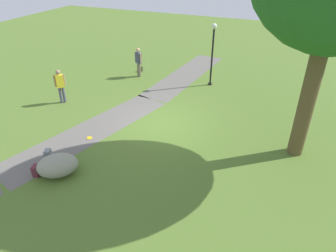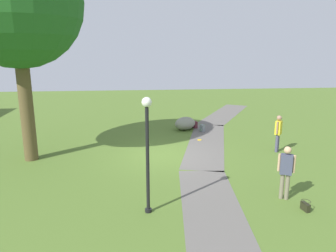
{
  "view_description": "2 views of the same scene",
  "coord_description": "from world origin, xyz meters",
  "px_view_note": "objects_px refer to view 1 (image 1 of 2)",
  "views": [
    {
      "loc": [
        10.72,
        4.85,
        6.79
      ],
      "look_at": [
        1.44,
        0.94,
        0.84
      ],
      "focal_mm": 32.59,
      "sensor_mm": 36.0,
      "label": 1
    },
    {
      "loc": [
        -13.6,
        1.1,
        4.62
      ],
      "look_at": [
        0.69,
        -0.38,
        1.18
      ],
      "focal_mm": 34.22,
      "sensor_mm": 36.0,
      "label": 2
    }
  ],
  "objects_px": {
    "handbag_on_grass": "(141,69)",
    "lawn_boulder": "(58,165)",
    "spare_backpack_on_lawn": "(36,171)",
    "frisbee_on_grass": "(89,138)",
    "backpack_by_boulder": "(48,155)",
    "lamp_post": "(213,48)",
    "man_near_boulder": "(60,84)",
    "woman_with_handbag": "(139,60)"
  },
  "relations": [
    {
      "from": "lamp_post",
      "to": "spare_backpack_on_lawn",
      "type": "relative_size",
      "value": 8.45
    },
    {
      "from": "man_near_boulder",
      "to": "backpack_by_boulder",
      "type": "xyz_separation_m",
      "value": [
        4.05,
        2.66,
        -0.8
      ]
    },
    {
      "from": "woman_with_handbag",
      "to": "handbag_on_grass",
      "type": "relative_size",
      "value": 5.19
    },
    {
      "from": "backpack_by_boulder",
      "to": "spare_backpack_on_lawn",
      "type": "bearing_deg",
      "value": 17.01
    },
    {
      "from": "woman_with_handbag",
      "to": "backpack_by_boulder",
      "type": "relative_size",
      "value": 4.33
    },
    {
      "from": "lamp_post",
      "to": "woman_with_handbag",
      "type": "xyz_separation_m",
      "value": [
        0.41,
        -4.31,
        -1.09
      ]
    },
    {
      "from": "lawn_boulder",
      "to": "woman_with_handbag",
      "type": "bearing_deg",
      "value": -169.49
    },
    {
      "from": "woman_with_handbag",
      "to": "backpack_by_boulder",
      "type": "bearing_deg",
      "value": 5.19
    },
    {
      "from": "lamp_post",
      "to": "lawn_boulder",
      "type": "relative_size",
      "value": 1.98
    },
    {
      "from": "lawn_boulder",
      "to": "backpack_by_boulder",
      "type": "distance_m",
      "value": 1.09
    },
    {
      "from": "handbag_on_grass",
      "to": "backpack_by_boulder",
      "type": "distance_m",
      "value": 9.58
    },
    {
      "from": "lamp_post",
      "to": "handbag_on_grass",
      "type": "xyz_separation_m",
      "value": [
        -0.4,
        -4.6,
        -1.96
      ]
    },
    {
      "from": "backpack_by_boulder",
      "to": "spare_backpack_on_lawn",
      "type": "xyz_separation_m",
      "value": [
        0.89,
        0.27,
        0.0
      ]
    },
    {
      "from": "lawn_boulder",
      "to": "handbag_on_grass",
      "type": "distance_m",
      "value": 10.27
    },
    {
      "from": "lawn_boulder",
      "to": "woman_with_handbag",
      "type": "relative_size",
      "value": 0.98
    },
    {
      "from": "man_near_boulder",
      "to": "frisbee_on_grass",
      "type": "relative_size",
      "value": 7.62
    },
    {
      "from": "backpack_by_boulder",
      "to": "frisbee_on_grass",
      "type": "xyz_separation_m",
      "value": [
        -1.77,
        0.52,
        -0.18
      ]
    },
    {
      "from": "woman_with_handbag",
      "to": "lamp_post",
      "type": "bearing_deg",
      "value": 95.37
    },
    {
      "from": "lamp_post",
      "to": "lawn_boulder",
      "type": "distance_m",
      "value": 10.16
    },
    {
      "from": "man_near_boulder",
      "to": "handbag_on_grass",
      "type": "xyz_separation_m",
      "value": [
        -5.47,
        1.59,
        -0.85
      ]
    },
    {
      "from": "woman_with_handbag",
      "to": "spare_backpack_on_lawn",
      "type": "distance_m",
      "value": 9.7
    },
    {
      "from": "handbag_on_grass",
      "to": "lawn_boulder",
      "type": "bearing_deg",
      "value": 11.26
    },
    {
      "from": "spare_backpack_on_lawn",
      "to": "frisbee_on_grass",
      "type": "bearing_deg",
      "value": 174.71
    },
    {
      "from": "lawn_boulder",
      "to": "spare_backpack_on_lawn",
      "type": "height_order",
      "value": "lawn_boulder"
    },
    {
      "from": "lawn_boulder",
      "to": "woman_with_handbag",
      "type": "height_order",
      "value": "woman_with_handbag"
    },
    {
      "from": "man_near_boulder",
      "to": "spare_backpack_on_lawn",
      "type": "distance_m",
      "value": 5.81
    },
    {
      "from": "woman_with_handbag",
      "to": "frisbee_on_grass",
      "type": "bearing_deg",
      "value": 10.68
    },
    {
      "from": "handbag_on_grass",
      "to": "frisbee_on_grass",
      "type": "distance_m",
      "value": 7.91
    },
    {
      "from": "backpack_by_boulder",
      "to": "lamp_post",
      "type": "bearing_deg",
      "value": 158.91
    },
    {
      "from": "woman_with_handbag",
      "to": "lawn_boulder",
      "type": "bearing_deg",
      "value": 10.51
    },
    {
      "from": "handbag_on_grass",
      "to": "backpack_by_boulder",
      "type": "xyz_separation_m",
      "value": [
        9.52,
        1.08,
        0.05
      ]
    },
    {
      "from": "man_near_boulder",
      "to": "handbag_on_grass",
      "type": "relative_size",
      "value": 5.13
    },
    {
      "from": "lawn_boulder",
      "to": "man_near_boulder",
      "type": "relative_size",
      "value": 1.0
    },
    {
      "from": "lawn_boulder",
      "to": "handbag_on_grass",
      "type": "bearing_deg",
      "value": -168.74
    },
    {
      "from": "spare_backpack_on_lawn",
      "to": "handbag_on_grass",
      "type": "bearing_deg",
      "value": -172.61
    },
    {
      "from": "woman_with_handbag",
      "to": "handbag_on_grass",
      "type": "distance_m",
      "value": 1.22
    },
    {
      "from": "lamp_post",
      "to": "frisbee_on_grass",
      "type": "distance_m",
      "value": 8.21
    },
    {
      "from": "woman_with_handbag",
      "to": "frisbee_on_grass",
      "type": "distance_m",
      "value": 7.14
    },
    {
      "from": "backpack_by_boulder",
      "to": "man_near_boulder",
      "type": "bearing_deg",
      "value": -146.7
    },
    {
      "from": "lawn_boulder",
      "to": "woman_with_handbag",
      "type": "distance_m",
      "value": 9.44
    },
    {
      "from": "lamp_post",
      "to": "frisbee_on_grass",
      "type": "height_order",
      "value": "lamp_post"
    },
    {
      "from": "spare_backpack_on_lawn",
      "to": "man_near_boulder",
      "type": "bearing_deg",
      "value": -149.3
    }
  ]
}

